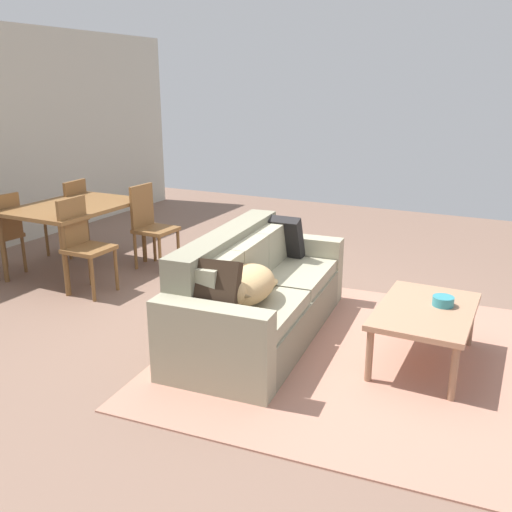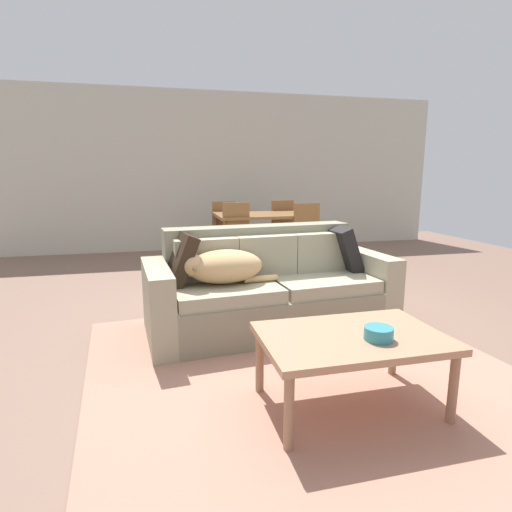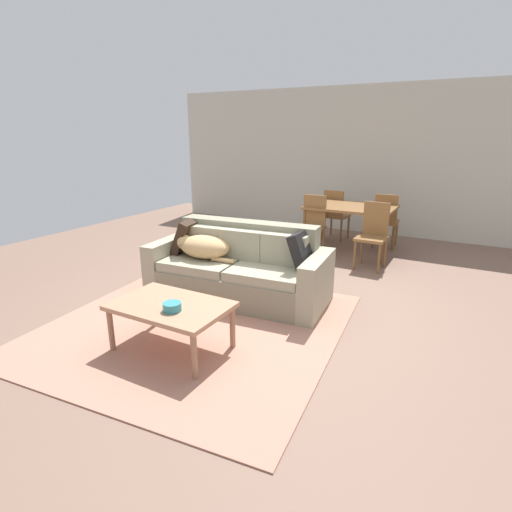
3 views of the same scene
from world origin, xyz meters
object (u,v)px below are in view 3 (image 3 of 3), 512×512
at_px(throw_pillow_by_right_arm, 303,251).
at_px(dining_table, 351,210).
at_px(coffee_table, 171,309).
at_px(dining_chair_near_left, 312,223).
at_px(bowl_on_coffee_table, 172,307).
at_px(throw_pillow_by_left_arm, 186,236).
at_px(dining_chair_near_right, 373,232).
at_px(dining_chair_far_right, 386,219).
at_px(couch, 240,270).
at_px(dining_chair_far_left, 335,213).
at_px(dog_on_left_cushion, 203,246).

xyz_separation_m(throw_pillow_by_right_arm, dining_table, (-0.16, 2.36, 0.05)).
bearing_deg(coffee_table, dining_table, 82.93).
bearing_deg(dining_chair_near_left, bowl_on_coffee_table, -89.05).
height_order(throw_pillow_by_left_arm, dining_chair_near_right, dining_chair_near_right).
xyz_separation_m(throw_pillow_by_left_arm, coffee_table, (0.85, -1.32, -0.25)).
height_order(bowl_on_coffee_table, dining_chair_far_right, dining_chair_far_right).
xyz_separation_m(throw_pillow_by_right_arm, bowl_on_coffee_table, (-0.53, -1.55, -0.16)).
bearing_deg(throw_pillow_by_left_arm, dining_chair_near_right, 45.68).
bearing_deg(couch, dining_chair_far_right, 66.10).
height_order(dining_chair_near_right, dining_chair_far_left, dining_chair_near_right).
relative_size(throw_pillow_by_right_arm, dining_chair_near_left, 0.44).
bearing_deg(dining_chair_near_left, couch, -94.17).
xyz_separation_m(throw_pillow_by_left_arm, throw_pillow_by_right_arm, (1.49, 0.13, -0.01)).
distance_m(bowl_on_coffee_table, dining_chair_near_right, 3.41).
distance_m(dog_on_left_cushion, dining_chair_far_right, 3.44).
xyz_separation_m(coffee_table, dining_chair_near_right, (0.98, 3.19, 0.12)).
bearing_deg(dining_chair_near_right, throw_pillow_by_right_arm, -99.69).
relative_size(couch, dog_on_left_cushion, 2.74).
bearing_deg(dining_chair_far_right, dining_chair_near_right, 88.60).
xyz_separation_m(coffee_table, dining_chair_near_left, (0.02, 3.29, 0.13)).
xyz_separation_m(throw_pillow_by_left_arm, dining_table, (1.33, 2.49, 0.04)).
distance_m(couch, dog_on_left_cushion, 0.50).
height_order(coffee_table, dining_chair_near_right, dining_chair_near_right).
distance_m(throw_pillow_by_left_arm, dining_chair_far_left, 3.24).
distance_m(dining_table, dining_chair_far_left, 0.79).
bearing_deg(dog_on_left_cushion, dining_chair_near_right, 47.92).
xyz_separation_m(throw_pillow_by_right_arm, coffee_table, (-0.63, -1.45, -0.25)).
bearing_deg(dining_table, dog_on_left_cushion, -110.93).
relative_size(dining_chair_near_right, dining_chair_far_left, 1.03).
distance_m(dining_chair_near_right, dining_chair_far_left, 1.57).
relative_size(dog_on_left_cushion, dining_chair_far_right, 0.85).
bearing_deg(dog_on_left_cushion, dining_chair_far_left, 75.46).
xyz_separation_m(dog_on_left_cushion, dining_table, (1.00, 2.61, 0.10)).
bearing_deg(couch, dining_chair_near_right, 54.79).
relative_size(couch, coffee_table, 2.11).
distance_m(dog_on_left_cushion, bowl_on_coffee_table, 1.46).
height_order(dining_table, dining_chair_far_left, dining_chair_far_left).
height_order(couch, dog_on_left_cushion, couch).
distance_m(couch, dining_chair_far_right, 3.17).
bearing_deg(dining_chair_near_left, dining_chair_far_left, 89.54).
relative_size(dog_on_left_cushion, coffee_table, 0.77).
bearing_deg(coffee_table, bowl_on_coffee_table, -43.42).
xyz_separation_m(dog_on_left_cushion, throw_pillow_by_right_arm, (1.16, 0.24, 0.05)).
xyz_separation_m(dining_chair_far_left, dining_chair_far_right, (0.90, -0.10, 0.01)).
bearing_deg(throw_pillow_by_right_arm, dog_on_left_cushion, -168.22).
distance_m(throw_pillow_by_left_arm, dining_chair_near_right, 2.63).
bearing_deg(dining_chair_far_right, couch, 66.82).
height_order(throw_pillow_by_right_arm, dining_chair_far_right, dining_chair_far_right).
height_order(dining_chair_far_left, dining_chair_far_right, dining_chair_far_right).
xyz_separation_m(dog_on_left_cushion, coffee_table, (0.52, -1.21, -0.20)).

